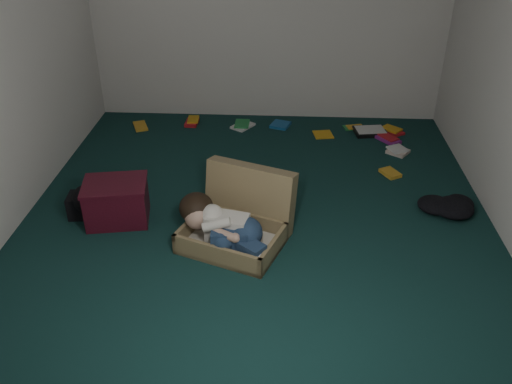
# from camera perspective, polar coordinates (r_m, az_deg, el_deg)

# --- Properties ---
(floor) EXTENTS (4.50, 4.50, 0.00)m
(floor) POSITION_cam_1_polar(r_m,az_deg,el_deg) (4.67, 0.10, -2.74)
(floor) COLOR #11322F
(floor) RESTS_ON ground
(wall_back) EXTENTS (4.50, 0.00, 4.50)m
(wall_back) POSITION_cam_1_polar(r_m,az_deg,el_deg) (6.26, 1.28, 19.07)
(wall_back) COLOR white
(wall_back) RESTS_ON ground
(wall_front) EXTENTS (4.50, 0.00, 4.50)m
(wall_front) POSITION_cam_1_polar(r_m,az_deg,el_deg) (2.08, -3.22, -7.24)
(wall_front) COLOR white
(wall_front) RESTS_ON ground
(suitcase) EXTENTS (0.97, 0.96, 0.55)m
(suitcase) POSITION_cam_1_polar(r_m,az_deg,el_deg) (4.35, -1.74, -2.92)
(suitcase) COLOR #8E784E
(suitcase) RESTS_ON floor
(person) EXTENTS (0.74, 0.60, 0.34)m
(person) POSITION_cam_1_polar(r_m,az_deg,el_deg) (4.20, -3.52, -3.56)
(person) COLOR silver
(person) RESTS_ON suitcase
(maroon_bin) EXTENTS (0.58, 0.49, 0.36)m
(maroon_bin) POSITION_cam_1_polar(r_m,az_deg,el_deg) (4.70, -14.44, -0.98)
(maroon_bin) COLOR #460E1B
(maroon_bin) RESTS_ON floor
(backpack) EXTENTS (0.39, 0.33, 0.22)m
(backpack) POSITION_cam_1_polar(r_m,az_deg,el_deg) (4.87, -17.42, -1.24)
(backpack) COLOR black
(backpack) RESTS_ON floor
(clothing_pile) EXTENTS (0.45, 0.37, 0.14)m
(clothing_pile) POSITION_cam_1_polar(r_m,az_deg,el_deg) (5.03, 19.96, -1.12)
(clothing_pile) COLOR black
(clothing_pile) RESTS_ON floor
(paper_tray) EXTENTS (0.39, 0.31, 0.05)m
(paper_tray) POSITION_cam_1_polar(r_m,az_deg,el_deg) (6.31, 11.92, 6.27)
(paper_tray) COLOR black
(paper_tray) RESTS_ON floor
(book_scatter) EXTENTS (3.15, 1.38, 0.02)m
(book_scatter) POSITION_cam_1_polar(r_m,az_deg,el_deg) (6.14, 5.40, 5.98)
(book_scatter) COLOR gold
(book_scatter) RESTS_ON floor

